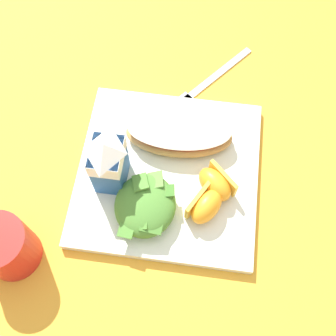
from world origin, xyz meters
TOP-DOWN VIEW (x-y plane):
  - ground at (0.00, 0.00)m, footprint 3.00×3.00m
  - white_plate at (0.00, 0.00)m, footprint 0.28×0.28m
  - cheesy_pizza_bread at (0.06, -0.01)m, footprint 0.09×0.17m
  - green_salad_pile at (-0.07, 0.02)m, footprint 0.11×0.09m
  - milk_carton at (-0.02, 0.08)m, footprint 0.06×0.05m
  - orange_wedge_front at (-0.06, -0.06)m, footprint 0.07×0.06m
  - orange_wedge_middle at (-0.02, -0.07)m, footprint 0.07×0.07m
  - metal_fork at (0.19, -0.04)m, footprint 0.16×0.13m
  - drinking_red_cup at (-0.16, 0.20)m, footprint 0.08×0.08m

SIDE VIEW (x-z plane):
  - ground at x=0.00m, z-range 0.00..0.00m
  - metal_fork at x=0.19m, z-range 0.00..0.01m
  - white_plate at x=0.00m, z-range 0.00..0.02m
  - cheesy_pizza_bread at x=0.06m, z-range 0.02..0.05m
  - orange_wedge_front at x=-0.06m, z-range 0.02..0.06m
  - orange_wedge_middle at x=-0.02m, z-range 0.02..0.06m
  - green_salad_pile at x=-0.07m, z-range 0.01..0.06m
  - drinking_red_cup at x=-0.16m, z-range 0.00..0.09m
  - milk_carton at x=-0.02m, z-range 0.02..0.13m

